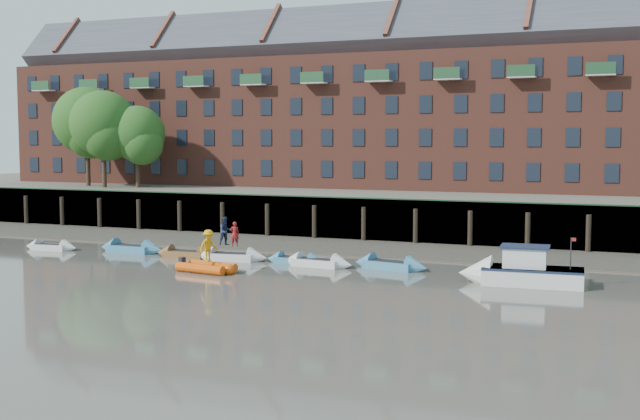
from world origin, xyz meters
The scene contains 19 objects.
ground centered at (0.00, 0.00, 0.00)m, with size 220.00×220.00×0.00m, color #5D5850.
foreshore centered at (0.00, 18.00, 0.00)m, with size 110.00×8.00×0.50m, color #3D382F.
mud_band centered at (0.00, 14.60, 0.00)m, with size 110.00×1.60×0.10m, color #4C4336.
river_wall centered at (0.00, 22.38, 1.59)m, with size 110.00×1.23×3.30m.
bank_terrace centered at (0.00, 36.00, 1.60)m, with size 110.00×28.00×3.20m, color #5E594D.
apartment_terrace centered at (0.00, 36.99, 12.82)m, with size 80.60×15.56×20.98m.
tree_cluster centered at (-25.62, 27.35, 9.00)m, with size 11.76×7.74×9.40m.
rowboat_0 centered at (-16.66, 9.36, 0.21)m, with size 4.10×1.54×1.16m.
rowboat_1 centered at (-10.78, 10.44, 0.25)m, with size 4.96×1.52×1.43m.
rowboat_2 centered at (-6.13, 9.88, 0.22)m, with size 4.30×1.41×1.23m.
rowboat_3 centered at (-2.72, 9.79, 0.24)m, with size 4.84×1.93×1.36m.
rowboat_4 centered at (1.56, 10.13, 0.20)m, with size 3.98×1.27×1.15m.
rowboat_5 centered at (3.22, 9.61, 0.23)m, with size 4.67×1.72×1.33m.
rowboat_6 centered at (7.58, 10.32, 0.24)m, with size 4.92×2.25×1.38m.
rib_tender centered at (-1.83, 5.31, 0.27)m, with size 3.72×2.22×0.63m.
motor_launch centered at (15.02, 8.00, 0.68)m, with size 6.59×2.56×2.66m.
person_rower_a centered at (-2.46, 9.72, 1.71)m, with size 0.57×0.38×1.57m, color maroon.
person_rower_b centered at (-3.25, 9.98, 1.83)m, with size 0.89×0.69×1.83m, color #19233F.
person_rib_crew centered at (-1.87, 5.43, 1.52)m, with size 1.21×0.69×1.87m, color orange.
Camera 1 is at (21.32, -34.71, 7.69)m, focal length 45.00 mm.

